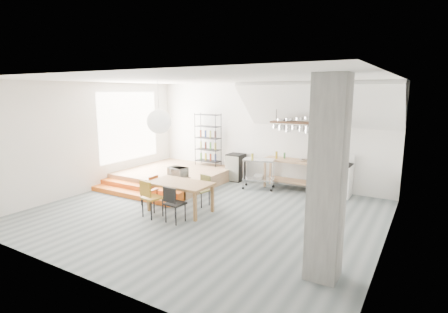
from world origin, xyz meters
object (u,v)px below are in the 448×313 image
Objects in this scene: mini_fridge at (236,167)px; dining_table at (180,186)px; rolling_cart at (259,170)px; stove at (340,179)px.

dining_table is at bearing -84.53° from mini_fridge.
mini_fridge is (-1.09, 0.54, -0.15)m from rolling_cart.
mini_fridge is at bearing 94.85° from dining_table.
mini_fridge is (-0.33, 3.40, -0.21)m from dining_table.
stove is at bearing -0.74° from mini_fridge.
stove is 2.36m from rolling_cart.
rolling_cart is 1.23m from mini_fridge.
rolling_cart is (-2.31, -0.49, 0.11)m from stove.
dining_table is (-3.07, -3.36, 0.18)m from stove.
rolling_cart is at bearing 74.38° from dining_table.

